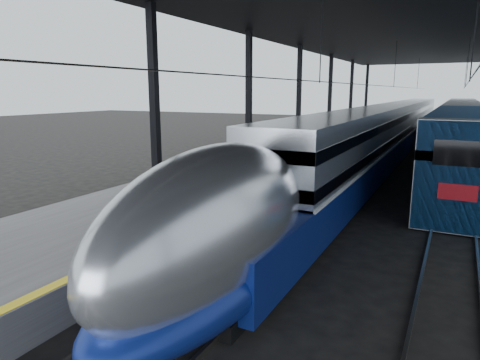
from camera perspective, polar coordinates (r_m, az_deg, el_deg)
The scene contains 7 objects.
ground at distance 13.96m, azimuth -4.40°, elevation -9.91°, with size 160.00×160.00×0.00m, color black.
platform at distance 33.04m, azimuth 8.55°, elevation 3.54°, with size 6.00×80.00×1.00m, color #4C4C4F.
yellow_strip at distance 32.21m, azimuth 13.32°, elevation 4.05°, with size 0.30×80.00×0.01m, color yellow.
rails at distance 31.54m, azimuth 22.44°, elevation 1.62°, with size 6.52×80.00×0.16m.
canopy at distance 31.68m, azimuth 18.85°, elevation 18.35°, with size 18.00×75.00×9.47m.
tgv_train at distance 36.22m, azimuth 19.36°, elevation 5.99°, with size 2.87×65.20×4.11m.
second_train at distance 44.01m, azimuth 27.36°, elevation 6.50°, with size 3.02×56.05×4.17m.
Camera 1 is at (6.81, -11.04, 5.14)m, focal length 32.00 mm.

